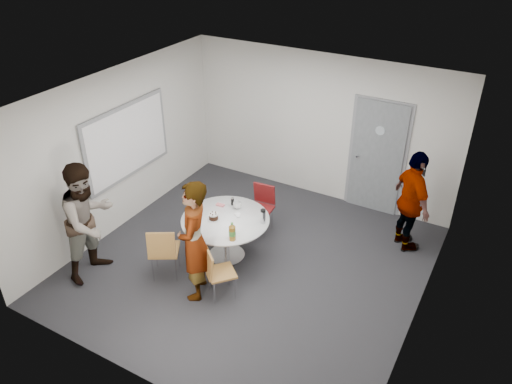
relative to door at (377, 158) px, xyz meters
The scene contains 15 objects.
floor 2.90m from the door, 113.90° to the right, with size 5.00×5.00×0.00m, color #232428.
ceiling 3.19m from the door, 113.90° to the right, with size 5.00×5.00×0.00m, color silver.
wall_back 1.15m from the door, behind, with size 5.00×5.00×0.00m, color silver.
wall_left 4.38m from the door, 145.41° to the right, with size 5.00×5.00×0.00m, color silver.
wall_right 2.87m from the door, 60.57° to the right, with size 5.00×5.00×0.00m, color silver.
wall_front 5.11m from the door, 102.45° to the right, with size 5.00×5.00×0.00m, color silver.
door is the anchor object (origin of this frame).
whiteboard 4.25m from the door, 147.34° to the right, with size 0.04×1.90×1.25m.
table 2.96m from the door, 121.21° to the right, with size 1.35×1.35×1.00m.
chair_near_left 3.99m from the door, 121.07° to the right, with size 0.58×0.60×0.88m.
chair_near_right 3.59m from the door, 109.17° to the right, with size 0.54×0.54×0.78m.
chair_far 2.17m from the door, 132.49° to the right, with size 0.43×0.46×0.82m.
person_main 3.72m from the door, 112.94° to the right, with size 0.66×0.43×1.81m, color #A5C6EA.
person_left 4.85m from the door, 128.96° to the right, with size 0.89×0.69×1.83m, color white.
person_right 1.23m from the door, 45.67° to the right, with size 1.00×0.41×1.70m, color black.
Camera 1 is at (3.07, -5.29, 4.92)m, focal length 35.00 mm.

